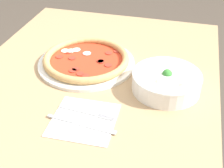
# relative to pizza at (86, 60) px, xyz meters

# --- Properties ---
(dining_table) EXTENTS (1.07, 0.86, 0.78)m
(dining_table) POSITION_rel_pizza_xyz_m (0.06, 0.05, -0.14)
(dining_table) COLOR tan
(dining_table) RESTS_ON ground_plane
(pizza) EXTENTS (0.35, 0.35, 0.04)m
(pizza) POSITION_rel_pizza_xyz_m (0.00, 0.00, 0.00)
(pizza) COLOR white
(pizza) RESTS_ON dining_table
(bowl) EXTENTS (0.22, 0.22, 0.08)m
(bowl) POSITION_rel_pizza_xyz_m (0.08, 0.30, 0.02)
(bowl) COLOR white
(bowl) RESTS_ON dining_table
(napkin) EXTENTS (0.19, 0.19, 0.00)m
(napkin) POSITION_rel_pizza_xyz_m (0.30, 0.09, -0.02)
(napkin) COLOR white
(napkin) RESTS_ON dining_table
(fork) EXTENTS (0.03, 0.17, 0.00)m
(fork) POSITION_rel_pizza_xyz_m (0.27, 0.09, -0.01)
(fork) COLOR silver
(fork) RESTS_ON napkin
(knife) EXTENTS (0.03, 0.21, 0.01)m
(knife) POSITION_rel_pizza_xyz_m (0.32, 0.08, -0.01)
(knife) COLOR silver
(knife) RESTS_ON napkin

